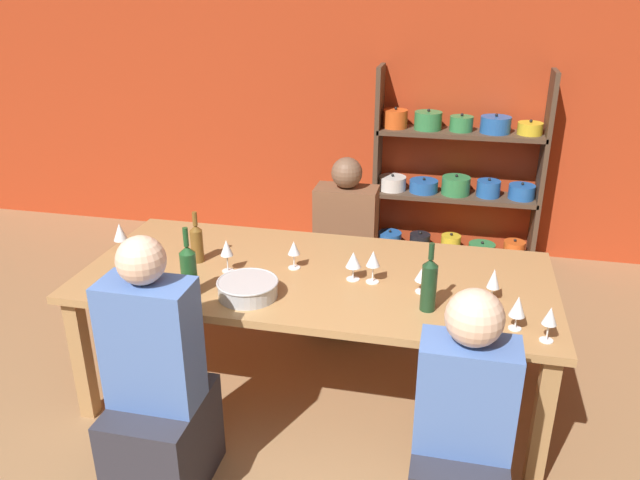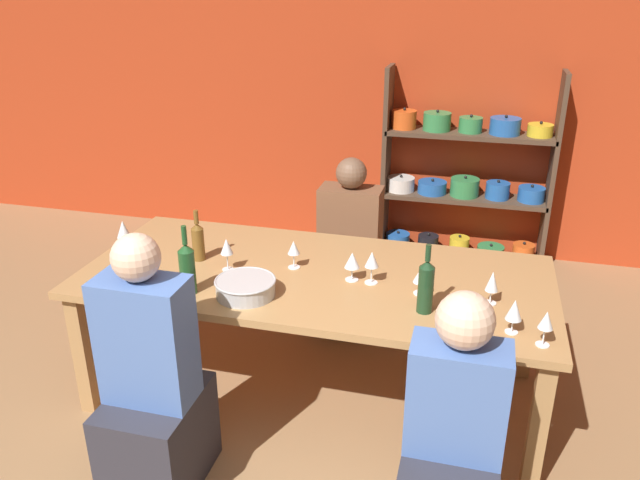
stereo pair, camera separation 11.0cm
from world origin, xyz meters
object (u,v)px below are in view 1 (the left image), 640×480
(shelf_unit, at_px, (454,183))
(wine_bottle_amber, at_px, (189,270))
(dining_table, at_px, (316,286))
(wine_glass_red_a, at_px, (550,317))
(wine_bottle_dark, at_px, (197,242))
(wine_glass_red_e, at_px, (373,260))
(wine_glass_red_b, at_px, (294,249))
(wine_bottle_green, at_px, (429,284))
(wine_glass_white_a, at_px, (518,307))
(wine_glass_white_c, at_px, (494,280))
(person_near_b, at_px, (460,450))
(wine_glass_white_d, at_px, (423,274))
(wine_glass_white_b, at_px, (353,261))
(mixing_bowl, at_px, (248,288))
(wine_glass_empty_a, at_px, (227,249))
(person_far_a, at_px, (345,260))
(wine_glass_red_d, at_px, (120,233))
(person_near_a, at_px, (159,401))
(wine_glass_red_c, at_px, (454,314))

(shelf_unit, distance_m, wine_bottle_amber, 2.74)
(shelf_unit, xyz_separation_m, dining_table, (-0.67, -2.07, 0.03))
(dining_table, distance_m, wine_glass_red_a, 1.21)
(wine_bottle_dark, height_order, wine_glass_red_e, wine_bottle_dark)
(shelf_unit, distance_m, wine_glass_red_b, 2.20)
(wine_bottle_green, relative_size, wine_glass_white_a, 2.10)
(wine_bottle_amber, xyz_separation_m, wine_glass_white_c, (1.45, 0.27, -0.03))
(wine_glass_red_b, distance_m, person_near_b, 1.33)
(wine_glass_red_a, relative_size, wine_glass_white_c, 0.97)
(wine_bottle_dark, height_order, wine_glass_red_b, wine_bottle_dark)
(wine_glass_white_a, bearing_deg, wine_glass_white_d, 148.49)
(dining_table, xyz_separation_m, wine_glass_white_c, (0.90, -0.10, 0.19))
(wine_glass_red_a, xyz_separation_m, wine_glass_white_b, (-0.92, 0.40, -0.01))
(mixing_bowl, relative_size, wine_glass_white_c, 1.80)
(wine_glass_empty_a, distance_m, person_far_a, 1.19)
(wine_glass_white_a, height_order, wine_glass_red_d, wine_glass_red_d)
(wine_bottle_amber, bearing_deg, wine_glass_white_a, 0.66)
(wine_glass_white_a, height_order, person_near_a, person_near_a)
(wine_glass_white_c, bearing_deg, wine_glass_empty_a, 178.93)
(shelf_unit, height_order, wine_glass_white_a, shelf_unit)
(dining_table, bearing_deg, wine_glass_white_c, -6.53)
(wine_glass_red_b, distance_m, wine_glass_red_e, 0.44)
(shelf_unit, xyz_separation_m, person_near_b, (0.11, -2.90, -0.21))
(mixing_bowl, relative_size, person_far_a, 0.27)
(wine_bottle_green, distance_m, wine_bottle_amber, 1.15)
(person_near_b, bearing_deg, wine_glass_red_c, 101.54)
(wine_glass_red_b, bearing_deg, wine_glass_red_d, -178.77)
(wine_glass_empty_a, bearing_deg, person_near_a, -94.43)
(wine_bottle_green, bearing_deg, person_far_a, 117.20)
(mixing_bowl, bearing_deg, wine_glass_red_d, 158.55)
(wine_glass_white_a, height_order, wine_glass_empty_a, wine_glass_empty_a)
(wine_bottle_amber, height_order, wine_glass_red_e, wine_bottle_amber)
(wine_glass_white_a, xyz_separation_m, wine_glass_white_b, (-0.79, 0.32, -0.00))
(wine_bottle_amber, distance_m, wine_glass_red_e, 0.92)
(wine_glass_empty_a, height_order, person_near_a, person_near_a)
(wine_glass_red_c, bearing_deg, person_far_a, 117.28)
(wine_glass_white_d, bearing_deg, shelf_unit, 87.08)
(person_near_a, bearing_deg, wine_glass_red_d, 125.43)
(wine_bottle_green, xyz_separation_m, wine_bottle_amber, (-1.15, -0.11, 0.00))
(wine_glass_white_a, relative_size, wine_glass_empty_a, 0.90)
(wine_bottle_dark, relative_size, wine_glass_red_d, 1.62)
(wine_glass_red_b, bearing_deg, wine_glass_red_a, -20.35)
(wine_glass_empty_a, bearing_deg, wine_glass_white_d, -0.60)
(wine_glass_red_b, relative_size, wine_glass_red_e, 0.89)
(shelf_unit, distance_m, person_near_a, 3.16)
(wine_glass_empty_a, bearing_deg, wine_glass_red_d, 172.01)
(shelf_unit, relative_size, wine_glass_empty_a, 8.72)
(dining_table, distance_m, person_near_b, 1.17)
(wine_glass_red_e, relative_size, wine_glass_empty_a, 0.97)
(wine_glass_empty_a, bearing_deg, wine_glass_white_a, -10.65)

